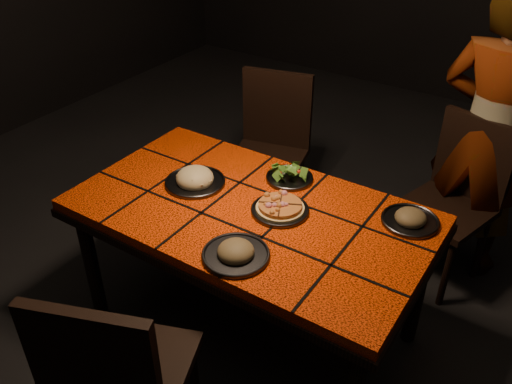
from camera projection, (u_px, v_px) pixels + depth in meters
The scene contains 11 objects.
room_shell at pixel (249, 44), 2.02m from camera, with size 6.04×7.04×3.08m.
dining_table at pixel (250, 222), 2.48m from camera, with size 1.62×0.92×0.75m.
chair_near at pixel (116, 375), 1.91m from camera, with size 0.57×0.57×0.98m.
chair_far_left at pixel (271, 141), 3.37m from camera, with size 0.53×0.53×0.98m.
chair_far_right at pixel (457, 191), 2.93m from camera, with size 0.53×0.53×0.94m.
diner at pixel (488, 134), 2.87m from camera, with size 0.60×0.40×1.66m, color brown.
plate_pizza at pixel (280, 208), 2.40m from camera, with size 0.29×0.29×0.04m.
plate_pasta at pixel (195, 179), 2.59m from camera, with size 0.29×0.29×0.10m.
plate_salad at pixel (290, 175), 2.63m from camera, with size 0.23×0.23×0.07m.
plate_mushroom_a at pixel (236, 252), 2.14m from camera, with size 0.27×0.27×0.09m.
plate_mushroom_b at pixel (410, 218), 2.33m from camera, with size 0.25×0.25×0.08m.
Camera 1 is at (1.12, -1.65, 2.15)m, focal length 38.00 mm.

